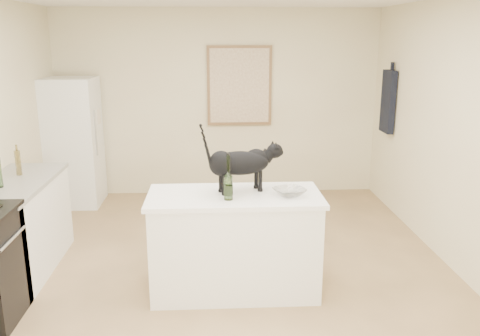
# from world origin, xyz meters

# --- Properties ---
(floor) EXTENTS (5.50, 5.50, 0.00)m
(floor) POSITION_xyz_m (0.00, 0.00, 0.00)
(floor) COLOR tan
(floor) RESTS_ON ground
(wall_back) EXTENTS (4.50, 0.00, 4.50)m
(wall_back) POSITION_xyz_m (0.00, 2.75, 1.30)
(wall_back) COLOR beige
(wall_back) RESTS_ON ground
(wall_front) EXTENTS (4.50, 0.00, 4.50)m
(wall_front) POSITION_xyz_m (0.00, -2.75, 1.30)
(wall_front) COLOR beige
(wall_front) RESTS_ON ground
(wall_right) EXTENTS (0.00, 5.50, 5.50)m
(wall_right) POSITION_xyz_m (2.25, 0.00, 1.30)
(wall_right) COLOR beige
(wall_right) RESTS_ON ground
(island_base) EXTENTS (1.44, 0.67, 0.86)m
(island_base) POSITION_xyz_m (0.10, -0.20, 0.43)
(island_base) COLOR white
(island_base) RESTS_ON floor
(island_top) EXTENTS (1.50, 0.70, 0.04)m
(island_top) POSITION_xyz_m (0.10, -0.20, 0.88)
(island_top) COLOR white
(island_top) RESTS_ON island_base
(left_cabinets) EXTENTS (0.60, 1.40, 0.86)m
(left_cabinets) POSITION_xyz_m (-1.95, 0.30, 0.43)
(left_cabinets) COLOR white
(left_cabinets) RESTS_ON floor
(left_countertop) EXTENTS (0.62, 1.44, 0.04)m
(left_countertop) POSITION_xyz_m (-1.95, 0.30, 0.88)
(left_countertop) COLOR gray
(left_countertop) RESTS_ON left_cabinets
(fridge) EXTENTS (0.68, 0.68, 1.70)m
(fridge) POSITION_xyz_m (-1.95, 2.35, 0.85)
(fridge) COLOR white
(fridge) RESTS_ON floor
(artwork_frame) EXTENTS (0.90, 0.03, 1.10)m
(artwork_frame) POSITION_xyz_m (0.30, 2.72, 1.55)
(artwork_frame) COLOR brown
(artwork_frame) RESTS_ON wall_back
(artwork_canvas) EXTENTS (0.82, 0.00, 1.02)m
(artwork_canvas) POSITION_xyz_m (0.30, 2.70, 1.55)
(artwork_canvas) COLOR beige
(artwork_canvas) RESTS_ON wall_back
(hanging_garment) EXTENTS (0.08, 0.34, 0.80)m
(hanging_garment) POSITION_xyz_m (2.19, 2.05, 1.40)
(hanging_garment) COLOR black
(hanging_garment) RESTS_ON wall_right
(black_cat) EXTENTS (0.69, 0.38, 0.46)m
(black_cat) POSITION_xyz_m (0.15, -0.13, 1.13)
(black_cat) COLOR black
(black_cat) RESTS_ON island_top
(wine_bottle) EXTENTS (0.08, 0.08, 0.35)m
(wine_bottle) POSITION_xyz_m (0.04, -0.34, 1.07)
(wine_bottle) COLOR #335D25
(wine_bottle) RESTS_ON island_top
(glass_bowl) EXTENTS (0.35, 0.35, 0.06)m
(glass_bowl) POSITION_xyz_m (0.57, -0.26, 0.93)
(glass_bowl) COLOR silver
(glass_bowl) RESTS_ON island_top
(fridge_paper) EXTENTS (0.02, 0.16, 0.21)m
(fridge_paper) POSITION_xyz_m (-1.60, 2.46, 1.18)
(fridge_paper) COLOR silver
(fridge_paper) RESTS_ON fridge
(counter_bottle_cluster) EXTENTS (0.08, 0.47, 0.28)m
(counter_bottle_cluster) POSITION_xyz_m (-1.99, 0.30, 1.03)
(counter_bottle_cluster) COLOR #1F501B
(counter_bottle_cluster) RESTS_ON left_countertop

